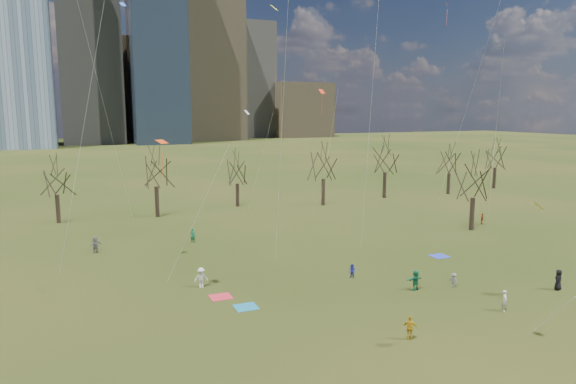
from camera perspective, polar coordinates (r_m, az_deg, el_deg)
name	(u,v)px	position (r m, az deg, el deg)	size (l,w,h in m)	color
ground	(358,322)	(35.58, 7.74, -14.08)	(500.00, 500.00, 0.00)	black
downtown_skyline	(103,51)	(240.47, -19.89, 14.53)	(212.50, 78.00, 118.00)	slate
bare_tree_row	(213,171)	(67.87, -8.35, 2.35)	(113.04, 29.80, 9.50)	black
blanket_teal	(246,307)	(37.73, -4.70, -12.62)	(1.60, 1.50, 0.03)	teal
blanket_navy	(439,256)	(52.00, 16.48, -6.85)	(1.60, 1.50, 0.03)	#2738B8
blanket_crimson	(221,297)	(39.82, -7.48, -11.48)	(1.60, 1.50, 0.03)	red
person_1	(505,301)	(39.69, 22.94, -11.06)	(0.56, 0.37, 1.53)	silver
person_3	(454,280)	(43.43, 17.94, -9.29)	(0.75, 0.43, 1.17)	slate
person_4	(410,328)	(33.35, 13.41, -14.47)	(0.89, 0.37, 1.52)	gold
person_5	(415,280)	(41.85, 13.98, -9.47)	(1.53, 0.49, 1.65)	#197048
person_6	(558,280)	(45.88, 27.84, -8.62)	(0.81, 0.52, 1.65)	black
person_8	(352,271)	(43.79, 7.14, -8.72)	(0.60, 0.46, 1.23)	#2528A2
person_9	(201,278)	(41.80, -9.63, -9.36)	(1.05, 0.61, 1.63)	silver
person_10	(482,219)	(67.89, 20.76, -2.79)	(0.80, 0.33, 1.37)	#AE3818
person_11	(96,245)	(54.26, -20.60, -5.50)	(1.54, 0.49, 1.66)	slate
person_13	(193,235)	(55.61, -10.53, -4.76)	(0.58, 0.38, 1.58)	#186F42
kites_airborne	(322,120)	(47.04, 3.82, 7.96)	(68.12, 50.49, 29.03)	#E54713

